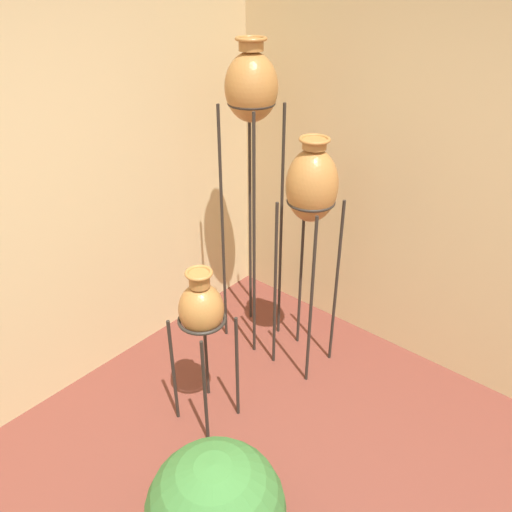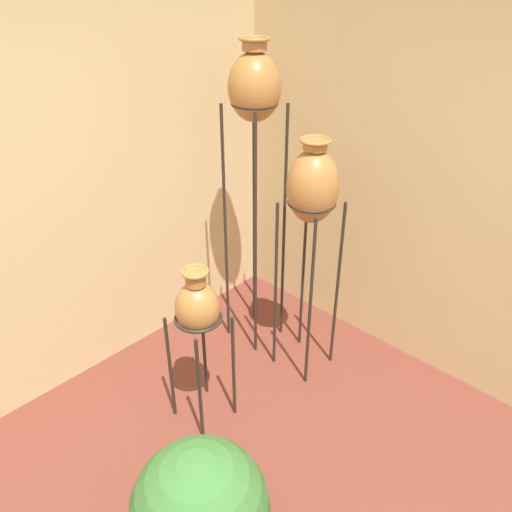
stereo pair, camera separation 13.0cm
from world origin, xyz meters
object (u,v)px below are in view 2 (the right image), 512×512
Objects in this scene: vase_stand_tall at (254,97)px; vase_stand_short at (198,310)px; potted_plant at (201,512)px; vase_stand_medium at (312,191)px.

vase_stand_tall is 1.27m from vase_stand_short.
vase_stand_short is 0.98m from potted_plant.
potted_plant is at bearing -158.55° from vase_stand_medium.
potted_plant is (-1.37, -0.99, -1.34)m from vase_stand_tall.
vase_stand_medium is 2.24× the size of potted_plant.
vase_stand_short is 1.47× the size of potted_plant.
vase_stand_medium is 1.72m from potted_plant.
potted_plant is at bearing -131.36° from vase_stand_short.
vase_stand_tall is 1.98× the size of vase_stand_short.
vase_stand_tall reaches higher than potted_plant.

